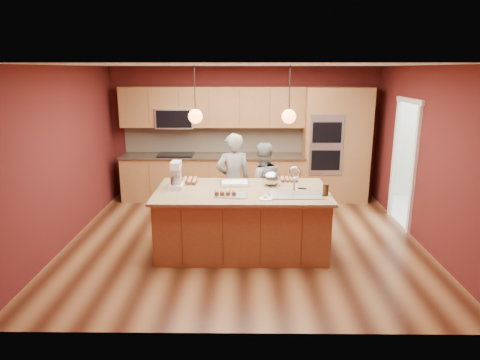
{
  "coord_description": "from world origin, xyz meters",
  "views": [
    {
      "loc": [
        0.0,
        -6.37,
        2.65
      ],
      "look_at": [
        -0.07,
        -0.1,
        1.01
      ],
      "focal_mm": 32.0,
      "sensor_mm": 36.0,
      "label": 1
    }
  ],
  "objects_px": {
    "mixing_bowl": "(271,178)",
    "person_right": "(262,186)",
    "island": "(243,219)",
    "stand_mixer": "(176,177)",
    "person_left": "(233,181)"
  },
  "relations": [
    {
      "from": "person_left",
      "to": "person_right",
      "type": "distance_m",
      "value": 0.49
    },
    {
      "from": "person_left",
      "to": "stand_mixer",
      "type": "distance_m",
      "value": 1.22
    },
    {
      "from": "stand_mixer",
      "to": "mixing_bowl",
      "type": "xyz_separation_m",
      "value": [
        1.42,
        0.16,
        -0.06
      ]
    },
    {
      "from": "island",
      "to": "stand_mixer",
      "type": "bearing_deg",
      "value": 173.63
    },
    {
      "from": "person_left",
      "to": "mixing_bowl",
      "type": "bearing_deg",
      "value": 116.39
    },
    {
      "from": "stand_mixer",
      "to": "island",
      "type": "bearing_deg",
      "value": -6.54
    },
    {
      "from": "island",
      "to": "person_left",
      "type": "xyz_separation_m",
      "value": [
        -0.17,
        0.96,
        0.34
      ]
    },
    {
      "from": "island",
      "to": "person_left",
      "type": "relative_size",
      "value": 1.55
    },
    {
      "from": "island",
      "to": "mixing_bowl",
      "type": "height_order",
      "value": "island"
    },
    {
      "from": "person_left",
      "to": "stand_mixer",
      "type": "relative_size",
      "value": 4.07
    },
    {
      "from": "person_left",
      "to": "mixing_bowl",
      "type": "distance_m",
      "value": 0.94
    },
    {
      "from": "mixing_bowl",
      "to": "person_right",
      "type": "bearing_deg",
      "value": 98.78
    },
    {
      "from": "person_right",
      "to": "mixing_bowl",
      "type": "bearing_deg",
      "value": 89.11
    },
    {
      "from": "person_right",
      "to": "person_left",
      "type": "bearing_deg",
      "value": -9.67
    },
    {
      "from": "island",
      "to": "stand_mixer",
      "type": "height_order",
      "value": "stand_mixer"
    }
  ]
}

